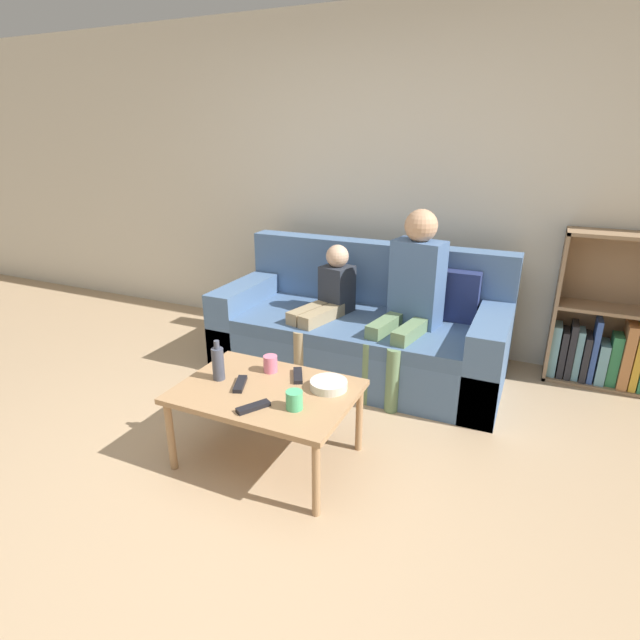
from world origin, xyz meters
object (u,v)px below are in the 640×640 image
object	(u,v)px
bottle	(218,363)
cup_far	(270,364)
cup_near	(294,400)
person_child	(324,304)
snack_bowl	(329,385)
tv_remote_0	(253,407)
coffee_table	(266,396)
couch	(362,332)
tv_remote_1	(298,375)
bookshelf	(611,332)
person_adult	(412,289)
tv_remote_2	(240,384)

from	to	relation	value
bottle	cup_far	bearing A→B (deg)	42.96
cup_near	bottle	bearing A→B (deg)	168.34
person_child	snack_bowl	xyz separation A→B (m)	(0.47, -0.98, -0.08)
tv_remote_0	coffee_table	bearing A→B (deg)	134.27
couch	cup_far	distance (m)	1.11
snack_bowl	tv_remote_1	bearing A→B (deg)	167.04
tv_remote_1	bottle	distance (m)	0.44
person_child	couch	bearing A→B (deg)	47.07
bottle	tv_remote_0	bearing A→B (deg)	-29.98
couch	cup_near	distance (m)	1.41
coffee_table	bottle	size ratio (longest dim) A/B	4.07
bookshelf	cup_near	xyz separation A→B (m)	(-1.52, -1.90, 0.09)
person_child	cup_near	world-z (taller)	person_child
person_child	tv_remote_1	distance (m)	0.97
tv_remote_0	person_child	bearing A→B (deg)	130.76
cup_far	bookshelf	bearing A→B (deg)	41.15
coffee_table	tv_remote_0	world-z (taller)	tv_remote_0
person_adult	cup_far	bearing A→B (deg)	-107.46
bookshelf	person_adult	size ratio (longest dim) A/B	0.88
person_adult	tv_remote_0	xyz separation A→B (m)	(-0.41, -1.39, -0.27)
coffee_table	tv_remote_2	size ratio (longest dim) A/B	5.28
person_adult	cup_near	world-z (taller)	person_adult
coffee_table	cup_near	xyz separation A→B (m)	(0.23, -0.11, 0.09)
person_adult	tv_remote_0	distance (m)	1.47
coffee_table	tv_remote_2	bearing A→B (deg)	-169.70
person_child	cup_near	bearing A→B (deg)	-57.47
couch	person_adult	xyz separation A→B (m)	(0.38, -0.09, 0.41)
couch	cup_far	xyz separation A→B (m)	(-0.15, -1.09, 0.18)
bookshelf	tv_remote_0	distance (m)	2.61
tv_remote_1	snack_bowl	size ratio (longest dim) A/B	0.87
tv_remote_1	tv_remote_2	bearing A→B (deg)	-165.63
couch	tv_remote_1	xyz separation A→B (m)	(0.02, -1.09, 0.15)
snack_bowl	bottle	size ratio (longest dim) A/B	0.87
cup_near	tv_remote_2	bearing A→B (deg)	166.77
bookshelf	tv_remote_2	world-z (taller)	bookshelf
couch	tv_remote_0	bearing A→B (deg)	-91.11
tv_remote_2	bookshelf	bearing A→B (deg)	21.61
bookshelf	coffee_table	world-z (taller)	bookshelf
couch	person_child	distance (m)	0.37
tv_remote_1	tv_remote_2	world-z (taller)	same
bookshelf	coffee_table	xyz separation A→B (m)	(-1.74, -1.78, 0.00)
tv_remote_1	tv_remote_2	xyz separation A→B (m)	(-0.24, -0.22, 0.00)
person_adult	tv_remote_2	xyz separation A→B (m)	(-0.60, -1.21, -0.27)
couch	snack_bowl	distance (m)	1.17
snack_bowl	bottle	bearing A→B (deg)	-165.89
cup_far	bottle	size ratio (longest dim) A/B	0.42
coffee_table	tv_remote_1	size ratio (longest dim) A/B	5.36
coffee_table	cup_near	bearing A→B (deg)	-26.55
snack_bowl	coffee_table	bearing A→B (deg)	-154.49
tv_remote_0	cup_near	bearing A→B (deg)	57.36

